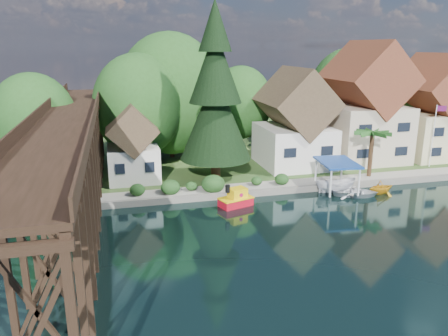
{
  "coord_description": "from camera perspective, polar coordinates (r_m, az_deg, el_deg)",
  "views": [
    {
      "loc": [
        -12.52,
        -29.11,
        13.7
      ],
      "look_at": [
        -3.7,
        6.0,
        3.55
      ],
      "focal_mm": 35.0,
      "sensor_mm": 36.0,
      "label": 1
    }
  ],
  "objects": [
    {
      "name": "ground",
      "position": [
        34.53,
        8.49,
        -7.91
      ],
      "size": [
        140.0,
        140.0,
        0.0
      ],
      "primitive_type": "plane",
      "color": "black",
      "rests_on": "ground"
    },
    {
      "name": "bank",
      "position": [
        65.74,
        -2.82,
        3.83
      ],
      "size": [
        140.0,
        52.0,
        0.5
      ],
      "primitive_type": "cube",
      "color": "#284C1E",
      "rests_on": "ground"
    },
    {
      "name": "seawall",
      "position": [
        42.78,
        9.4,
        -2.81
      ],
      "size": [
        60.0,
        0.4,
        0.62
      ],
      "primitive_type": "cube",
      "color": "slate",
      "rests_on": "ground"
    },
    {
      "name": "promenade",
      "position": [
        44.63,
        11.12,
        -1.81
      ],
      "size": [
        50.0,
        2.6,
        0.06
      ],
      "primitive_type": "cube",
      "color": "gray",
      "rests_on": "bank"
    },
    {
      "name": "trestle_bridge",
      "position": [
        35.46,
        -19.32,
        1.14
      ],
      "size": [
        4.12,
        44.18,
        9.3
      ],
      "color": "black",
      "rests_on": "ground"
    },
    {
      "name": "house_left",
      "position": [
        49.9,
        9.2,
        5.57
      ],
      "size": [
        7.64,
        8.64,
        11.02
      ],
      "color": "white",
      "rests_on": "bank"
    },
    {
      "name": "house_center",
      "position": [
        54.29,
        17.9,
        7.2
      ],
      "size": [
        8.65,
        9.18,
        13.89
      ],
      "color": "beige",
      "rests_on": "bank"
    },
    {
      "name": "house_right",
      "position": [
        59.21,
        25.58,
        6.44
      ],
      "size": [
        8.15,
        8.64,
        12.45
      ],
      "color": "beige",
      "rests_on": "bank"
    },
    {
      "name": "shed",
      "position": [
        44.74,
        -11.81,
        2.57
      ],
      "size": [
        5.09,
        5.4,
        7.85
      ],
      "color": "white",
      "rests_on": "bank"
    },
    {
      "name": "bg_trees",
      "position": [
        52.54,
        0.93,
        8.64
      ],
      "size": [
        49.9,
        13.3,
        10.57
      ],
      "color": "#382314",
      "rests_on": "bank"
    },
    {
      "name": "shrubs",
      "position": [
        41.12,
        -2.32,
        -2.01
      ],
      "size": [
        15.76,
        2.47,
        1.7
      ],
      "color": "#163B15",
      "rests_on": "bank"
    },
    {
      "name": "conifer",
      "position": [
        43.29,
        -1.13,
        9.34
      ],
      "size": [
        7.12,
        7.12,
        17.53
      ],
      "color": "#382314",
      "rests_on": "bank"
    },
    {
      "name": "palm_tree",
      "position": [
        47.18,
        18.84,
        4.16
      ],
      "size": [
        3.68,
        3.68,
        5.13
      ],
      "color": "#382314",
      "rests_on": "bank"
    },
    {
      "name": "flagpole",
      "position": [
        53.89,
        25.88,
        4.58
      ],
      "size": [
        1.05,
        0.41,
        7.01
      ],
      "color": "white",
      "rests_on": "bank"
    },
    {
      "name": "tugboat",
      "position": [
        38.73,
        1.58,
        -4.06
      ],
      "size": [
        3.31,
        2.46,
        2.14
      ],
      "color": "red",
      "rests_on": "ground"
    },
    {
      "name": "boat_white_a",
      "position": [
        43.14,
        16.76,
        -2.94
      ],
      "size": [
        5.1,
        4.44,
        0.88
      ],
      "primitive_type": "imported",
      "rotation": [
        0.0,
        0.0,
        1.18
      ],
      "color": "white",
      "rests_on": "ground"
    },
    {
      "name": "boat_canopy",
      "position": [
        43.38,
        14.45,
        -1.43
      ],
      "size": [
        4.04,
        5.18,
        3.1
      ],
      "color": "white",
      "rests_on": "ground"
    },
    {
      "name": "boat_yellow",
      "position": [
        44.52,
        19.85,
        -2.25
      ],
      "size": [
        3.11,
        2.79,
        1.46
      ],
      "primitive_type": "imported",
      "rotation": [
        0.0,
        0.0,
        1.73
      ],
      "color": "gold",
      "rests_on": "ground"
    }
  ]
}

